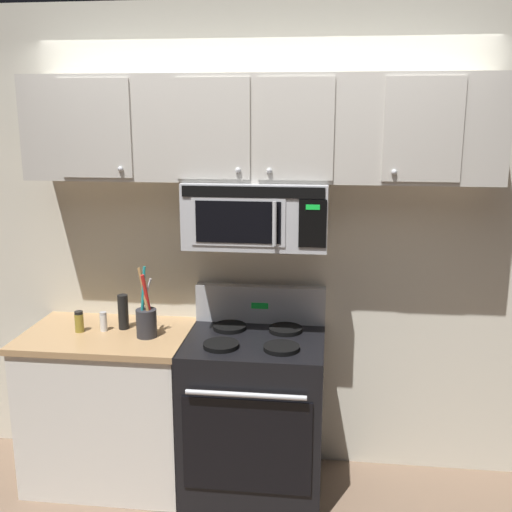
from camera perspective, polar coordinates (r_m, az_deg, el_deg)
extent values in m
cube|color=silver|center=(3.62, 0.58, 1.09)|extent=(5.20, 0.10, 2.70)
cube|color=black|center=(3.58, -0.14, -14.43)|extent=(0.76, 0.64, 0.90)
cube|color=black|center=(3.30, -0.87, -17.20)|extent=(0.67, 0.01, 0.52)
cylinder|color=#B7BABF|center=(3.13, -0.97, -12.74)|extent=(0.61, 0.03, 0.03)
cube|color=#B7BABF|center=(3.62, 0.41, -4.46)|extent=(0.76, 0.07, 0.22)
cube|color=#19D83F|center=(3.59, 0.35, -4.63)|extent=(0.10, 0.00, 0.04)
cylinder|color=black|center=(3.28, -3.25, -8.23)|extent=(0.19, 0.19, 0.02)
cylinder|color=black|center=(3.24, 2.38, -8.49)|extent=(0.19, 0.19, 0.02)
cylinder|color=black|center=(3.54, -2.45, -6.58)|extent=(0.19, 0.19, 0.02)
cylinder|color=black|center=(3.50, 2.76, -6.80)|extent=(0.19, 0.19, 0.02)
cube|color=#B7BABF|center=(3.33, 0.12, 3.98)|extent=(0.76, 0.39, 0.35)
cube|color=black|center=(3.12, -0.32, 5.93)|extent=(0.73, 0.01, 0.06)
cube|color=#B7BABF|center=(3.15, -1.67, 3.16)|extent=(0.49, 0.01, 0.25)
cube|color=black|center=(3.15, -1.68, 3.15)|extent=(0.44, 0.01, 0.22)
cube|color=black|center=(3.12, 5.25, 2.99)|extent=(0.14, 0.01, 0.25)
cube|color=#19D83F|center=(3.10, 5.28, 4.52)|extent=(0.07, 0.00, 0.03)
cylinder|color=#B7BABF|center=(3.11, 1.71, 3.00)|extent=(0.02, 0.02, 0.23)
cube|color=#BCB7AD|center=(3.32, 0.18, 11.75)|extent=(2.50, 0.33, 0.55)
cube|color=#BCB7AD|center=(3.36, -14.68, 11.34)|extent=(0.38, 0.01, 0.51)
sphere|color=#B7BABF|center=(3.31, -12.45, 7.88)|extent=(0.03, 0.03, 0.03)
cube|color=#BCB7AD|center=(3.19, -4.02, 11.65)|extent=(0.38, 0.01, 0.51)
sphere|color=#B7BABF|center=(3.16, -1.68, 7.94)|extent=(0.03, 0.03, 0.03)
cube|color=#BCB7AD|center=(3.13, 3.70, 11.63)|extent=(0.38, 0.01, 0.51)
sphere|color=#B7BABF|center=(3.14, 1.24, 7.91)|extent=(0.03, 0.03, 0.03)
cube|color=#BCB7AD|center=(3.16, 15.22, 11.21)|extent=(0.38, 0.01, 0.51)
sphere|color=#B7BABF|center=(3.14, 12.67, 7.59)|extent=(0.03, 0.03, 0.03)
cube|color=white|center=(3.78, -13.23, -13.51)|extent=(0.90, 0.62, 0.86)
cube|color=tan|center=(3.60, -13.61, -7.10)|extent=(0.93, 0.65, 0.03)
cylinder|color=#2D2D33|center=(3.45, -10.10, -6.14)|extent=(0.11, 0.11, 0.16)
cylinder|color=silver|center=(3.42, -10.27, -4.04)|extent=(0.08, 0.03, 0.25)
cylinder|color=teal|center=(3.40, -10.42, -3.56)|extent=(0.04, 0.04, 0.31)
cylinder|color=red|center=(3.40, -10.07, -3.90)|extent=(0.05, 0.04, 0.27)
cylinder|color=#A87A47|center=(3.40, -10.28, -3.64)|extent=(0.08, 0.07, 0.31)
cylinder|color=white|center=(3.60, -13.93, -6.02)|extent=(0.04, 0.04, 0.10)
cylinder|color=#B7BABF|center=(3.58, -13.98, -5.18)|extent=(0.04, 0.04, 0.02)
cylinder|color=black|center=(3.59, -12.19, -5.08)|extent=(0.06, 0.06, 0.20)
cylinder|color=olive|center=(3.62, -16.04, -5.97)|extent=(0.05, 0.05, 0.10)
cylinder|color=black|center=(3.60, -16.10, -5.06)|extent=(0.05, 0.05, 0.02)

